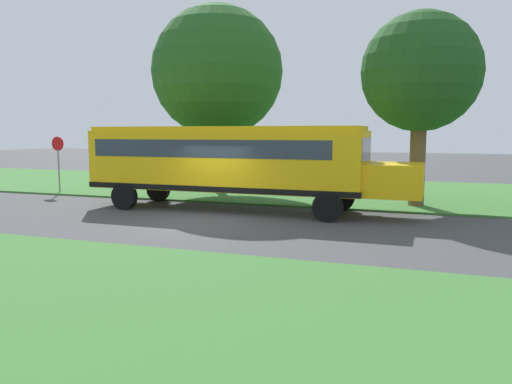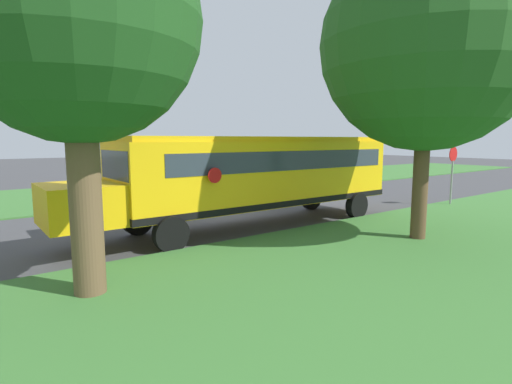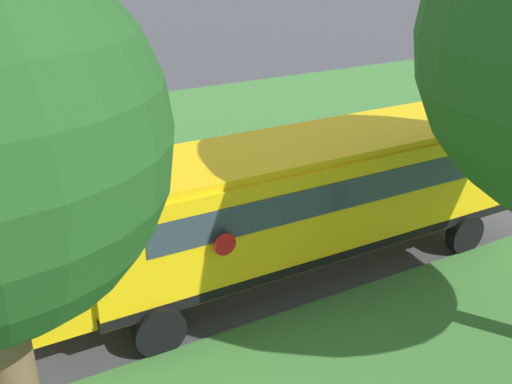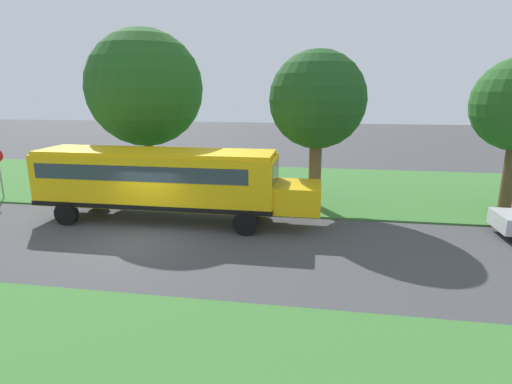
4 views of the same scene
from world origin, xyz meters
TOP-DOWN VIEW (x-y plane):
  - ground_plane at (0.00, 0.00)m, footprint 120.00×120.00m
  - grass_verge at (-10.00, 0.00)m, footprint 12.00×80.00m
  - school_bus at (-2.63, 0.11)m, footprint 2.84×12.42m
  - oak_tree_beside_bus at (-7.18, -2.60)m, footprint 6.16×6.16m
  - oak_tree_roadside_mid at (-5.70, 6.60)m, footprint 4.57×4.57m

SIDE VIEW (x-z plane):
  - ground_plane at x=0.00m, z-range 0.00..0.00m
  - grass_verge at x=-10.00m, z-range 0.00..0.08m
  - school_bus at x=-2.63m, z-range 0.34..3.50m
  - oak_tree_roadside_mid at x=-5.70m, z-range 1.48..9.02m
  - oak_tree_beside_bus at x=-7.18m, z-range 1.30..10.17m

